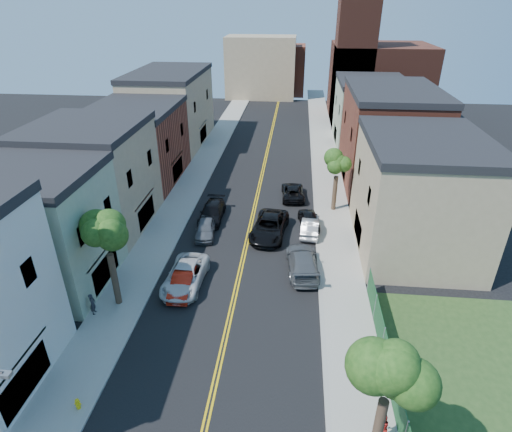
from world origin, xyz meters
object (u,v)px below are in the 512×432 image
(red_sedan, at_px, (183,282))
(fire_hydrant, at_px, (78,403))
(white_pickup, at_px, (185,276))
(silver_car_right, at_px, (310,226))
(dark_car_right_far, at_px, (293,192))
(black_car_right, at_px, (309,219))
(grey_car_right, at_px, (302,262))
(grey_car_left, at_px, (206,228))
(pedestrian_right, at_px, (381,427))
(black_car_left, at_px, (212,212))
(black_suv_lane, at_px, (269,227))
(pedestrian_left, at_px, (93,304))

(red_sedan, xyz_separation_m, fire_hydrant, (-2.90, -10.33, -0.20))
(red_sedan, distance_m, white_pickup, 0.65)
(silver_car_right, relative_size, fire_hydrant, 6.42)
(dark_car_right_far, bearing_deg, black_car_right, 100.68)
(grey_car_right, bearing_deg, grey_car_left, -33.80)
(red_sedan, relative_size, black_car_right, 0.99)
(grey_car_left, relative_size, dark_car_right_far, 0.84)
(dark_car_right_far, bearing_deg, pedestrian_right, 95.72)
(fire_hydrant, bearing_deg, black_car_left, 82.26)
(pedestrian_right, height_order, fire_hydrant, pedestrian_right)
(red_sedan, bearing_deg, grey_car_right, 19.60)
(black_car_right, height_order, black_suv_lane, black_suv_lane)
(black_car_left, distance_m, black_suv_lane, 6.18)
(black_car_right, xyz_separation_m, pedestrian_left, (-14.51, -13.81, 0.21))
(grey_car_right, distance_m, pedestrian_left, 15.35)
(grey_car_left, bearing_deg, fire_hydrant, -104.50)
(grey_car_right, relative_size, pedestrian_right, 3.51)
(silver_car_right, bearing_deg, black_suv_lane, 15.38)
(red_sedan, xyz_separation_m, pedestrian_right, (12.33, -10.49, 0.27))
(white_pickup, distance_m, pedestrian_right, 16.62)
(red_sedan, xyz_separation_m, black_car_right, (9.21, 10.60, 0.03))
(black_suv_lane, bearing_deg, fire_hydrant, -107.74)
(grey_car_right, xyz_separation_m, black_car_right, (0.61, 7.30, -0.11))
(fire_hydrant, bearing_deg, grey_car_left, 80.98)
(grey_car_right, distance_m, pedestrian_right, 14.29)
(black_car_right, bearing_deg, black_car_left, -9.86)
(white_pickup, xyz_separation_m, pedestrian_left, (-5.30, -3.85, 0.14))
(silver_car_right, bearing_deg, black_car_left, -6.36)
(black_suv_lane, bearing_deg, black_car_right, 36.70)
(red_sedan, height_order, dark_car_right_far, red_sedan)
(dark_car_right_far, bearing_deg, pedestrian_left, 52.88)
(grey_car_right, bearing_deg, fire_hydrant, 44.37)
(white_pickup, bearing_deg, pedestrian_right, -40.08)
(silver_car_right, height_order, pedestrian_right, pedestrian_right)
(dark_car_right_far, height_order, fire_hydrant, dark_car_right_far)
(red_sedan, height_order, white_pickup, white_pickup)
(white_pickup, distance_m, grey_car_left, 7.29)
(black_car_left, height_order, silver_car_right, black_car_left)
(black_car_right, bearing_deg, grey_car_left, 8.75)
(grey_car_right, bearing_deg, black_suv_lane, -66.26)
(pedestrian_left, height_order, pedestrian_right, pedestrian_right)
(white_pickup, xyz_separation_m, silver_car_right, (9.30, 8.63, -0.07))
(black_suv_lane, xyz_separation_m, pedestrian_right, (6.66, -19.05, 0.11))
(dark_car_right_far, height_order, pedestrian_left, pedestrian_left)
(grey_car_left, bearing_deg, black_car_right, 10.64)
(black_car_right, height_order, pedestrian_left, pedestrian_left)
(white_pickup, height_order, black_car_right, white_pickup)
(fire_hydrant, bearing_deg, dark_car_right_far, 68.77)
(dark_car_right_far, xyz_separation_m, fire_hydrant, (-10.50, -27.02, -0.19))
(white_pickup, relative_size, black_car_right, 1.33)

